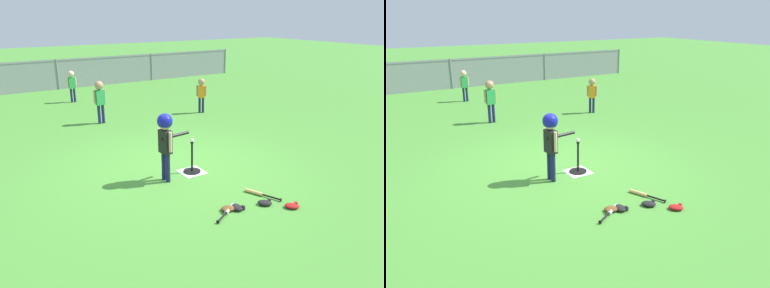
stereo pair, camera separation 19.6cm
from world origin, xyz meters
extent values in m
plane|color=#478C33|center=(0.00, 0.00, 0.00)|extent=(60.00, 60.00, 0.00)
cube|color=white|center=(0.07, -0.31, 0.00)|extent=(0.44, 0.44, 0.01)
cylinder|color=black|center=(0.07, -0.31, 0.01)|extent=(0.32, 0.32, 0.03)
cylinder|color=black|center=(0.07, -0.31, 0.31)|extent=(0.04, 0.04, 0.56)
cylinder|color=black|center=(0.07, -0.31, 0.58)|extent=(0.06, 0.06, 0.02)
sphere|color=white|center=(0.07, -0.31, 0.62)|extent=(0.07, 0.07, 0.07)
cylinder|color=#191E4C|center=(-0.53, -0.34, 0.26)|extent=(0.08, 0.08, 0.52)
cylinder|color=#191E4C|center=(-0.52, -0.45, 0.26)|extent=(0.08, 0.08, 0.52)
cube|color=black|center=(-0.52, -0.40, 0.73)|extent=(0.17, 0.25, 0.41)
cylinder|color=beige|center=(-0.54, -0.25, 0.76)|extent=(0.06, 0.06, 0.35)
cylinder|color=beige|center=(-0.50, -0.54, 0.76)|extent=(0.06, 0.06, 0.35)
sphere|color=beige|center=(-0.52, -0.40, 1.06)|extent=(0.23, 0.23, 0.23)
sphere|color=#141999|center=(-0.52, -0.40, 1.09)|extent=(0.27, 0.27, 0.27)
cylinder|color=black|center=(-0.32, -0.37, 0.79)|extent=(0.60, 0.14, 0.06)
cylinder|color=#191E4C|center=(-0.10, 6.74, 0.23)|extent=(0.07, 0.07, 0.46)
cylinder|color=#191E4C|center=(-0.20, 6.74, 0.23)|extent=(0.07, 0.07, 0.46)
cube|color=green|center=(-0.15, 6.74, 0.64)|extent=(0.21, 0.13, 0.36)
cylinder|color=beige|center=(-0.02, 6.74, 0.67)|extent=(0.05, 0.05, 0.31)
cylinder|color=beige|center=(-0.28, 6.73, 0.67)|extent=(0.05, 0.05, 0.31)
sphere|color=beige|center=(-0.15, 6.74, 0.93)|extent=(0.21, 0.21, 0.21)
cylinder|color=#191E4C|center=(-0.17, 3.78, 0.25)|extent=(0.08, 0.08, 0.51)
cylinder|color=#191E4C|center=(-0.28, 3.77, 0.25)|extent=(0.08, 0.08, 0.51)
cube|color=green|center=(-0.23, 3.77, 0.70)|extent=(0.23, 0.15, 0.39)
cylinder|color=tan|center=(-0.09, 3.78, 0.73)|extent=(0.06, 0.06, 0.34)
cylinder|color=tan|center=(-0.37, 3.76, 0.73)|extent=(0.06, 0.06, 0.34)
sphere|color=tan|center=(-0.23, 3.77, 1.03)|extent=(0.23, 0.23, 0.23)
cylinder|color=#191E4C|center=(2.72, 3.29, 0.23)|extent=(0.07, 0.07, 0.45)
cylinder|color=#191E4C|center=(2.63, 3.35, 0.23)|extent=(0.07, 0.07, 0.45)
cube|color=orange|center=(2.67, 3.32, 0.63)|extent=(0.23, 0.22, 0.35)
cylinder|color=tan|center=(2.78, 3.24, 0.65)|extent=(0.05, 0.05, 0.30)
cylinder|color=tan|center=(2.57, 3.39, 0.65)|extent=(0.05, 0.05, 0.30)
sphere|color=tan|center=(2.67, 3.32, 0.91)|extent=(0.20, 0.20, 0.20)
cylinder|color=silver|center=(-0.23, -1.85, 0.03)|extent=(0.27, 0.19, 0.06)
cylinder|color=black|center=(-0.48, -1.99, 0.03)|extent=(0.26, 0.16, 0.03)
cylinder|color=black|center=(-0.60, -2.06, 0.03)|extent=(0.04, 0.05, 0.05)
cylinder|color=#DBB266|center=(0.44, -1.62, 0.03)|extent=(0.18, 0.31, 0.06)
cylinder|color=black|center=(0.56, -1.90, 0.03)|extent=(0.15, 0.30, 0.03)
cylinder|color=black|center=(0.62, -2.05, 0.03)|extent=(0.05, 0.03, 0.05)
ellipsoid|color=black|center=(0.34, -2.00, 0.04)|extent=(0.27, 0.26, 0.07)
cube|color=black|center=(0.43, -1.98, 0.04)|extent=(0.06, 0.06, 0.06)
ellipsoid|color=black|center=(-0.12, -1.88, 0.04)|extent=(0.17, 0.23, 0.07)
cube|color=black|center=(-0.05, -1.94, 0.04)|extent=(0.04, 0.05, 0.06)
ellipsoid|color=brown|center=(-0.25, -1.84, 0.04)|extent=(0.26, 0.22, 0.07)
cube|color=brown|center=(-0.34, -1.88, 0.04)|extent=(0.06, 0.05, 0.06)
ellipsoid|color=#B21919|center=(0.62, -2.29, 0.04)|extent=(0.27, 0.26, 0.07)
cube|color=#B21919|center=(0.71, -2.28, 0.04)|extent=(0.06, 0.06, 0.06)
cylinder|color=slate|center=(0.00, 9.25, 0.57)|extent=(0.06, 0.06, 1.15)
cylinder|color=slate|center=(4.00, 9.25, 0.57)|extent=(0.06, 0.06, 1.15)
cylinder|color=slate|center=(8.00, 9.25, 0.57)|extent=(0.06, 0.06, 1.15)
cube|color=gray|center=(0.00, 9.25, 1.09)|extent=(16.00, 0.03, 0.03)
cube|color=gray|center=(0.00, 9.25, 0.57)|extent=(16.00, 0.01, 1.15)
camera|label=1|loc=(-3.39, -5.81, 2.80)|focal=35.44mm
camera|label=2|loc=(-3.22, -5.91, 2.80)|focal=35.44mm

